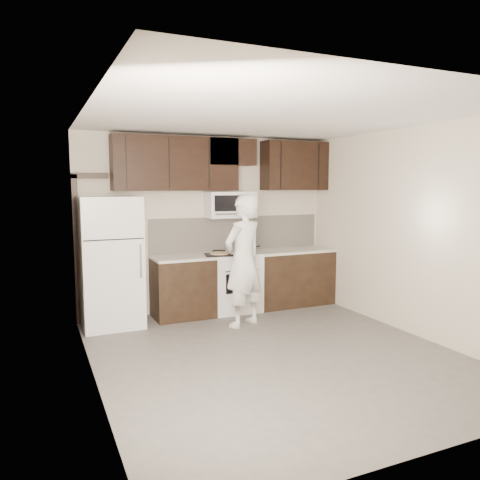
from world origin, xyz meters
TOP-DOWN VIEW (x-y plane):
  - floor at (0.00, 0.00)m, footprint 4.50×4.50m
  - back_wall at (0.00, 2.25)m, footprint 4.00×0.00m
  - ceiling at (0.00, 0.00)m, footprint 4.50×4.50m
  - counter_run at (0.60, 1.94)m, footprint 2.95×0.64m
  - stove at (0.30, 1.94)m, footprint 0.76×0.66m
  - backsplash at (0.50, 2.24)m, footprint 2.90×0.02m
  - upper_cabinets at (0.21, 2.08)m, footprint 3.48×0.35m
  - microwave at (0.30, 2.06)m, footprint 0.76×0.42m
  - refrigerator at (-1.55, 1.89)m, footprint 0.80×0.76m
  - door_trim at (-1.92, 2.21)m, footprint 0.50×0.08m
  - saucepan at (0.48, 1.79)m, footprint 0.33×0.19m
  - baking_tray at (0.02, 1.80)m, footprint 0.48×0.40m
  - pizza at (0.02, 1.80)m, footprint 0.34×0.34m
  - person at (0.12, 1.17)m, footprint 0.79×0.67m

SIDE VIEW (x-z plane):
  - floor at x=0.00m, z-range 0.00..0.00m
  - counter_run at x=0.60m, z-range 0.00..0.91m
  - stove at x=0.30m, z-range -0.01..0.93m
  - refrigerator at x=-1.55m, z-range 0.00..1.80m
  - person at x=0.12m, z-range 0.00..1.83m
  - baking_tray at x=0.02m, z-range 0.91..0.93m
  - pizza at x=0.02m, z-range 0.93..0.95m
  - saucepan at x=0.48m, z-range 0.89..1.08m
  - backsplash at x=0.50m, z-range 0.91..1.45m
  - door_trim at x=-1.92m, z-range 0.19..2.31m
  - back_wall at x=0.00m, z-range -0.65..3.35m
  - microwave at x=0.30m, z-range 1.45..1.85m
  - upper_cabinets at x=0.21m, z-range 1.89..2.67m
  - ceiling at x=0.00m, z-range 2.70..2.70m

